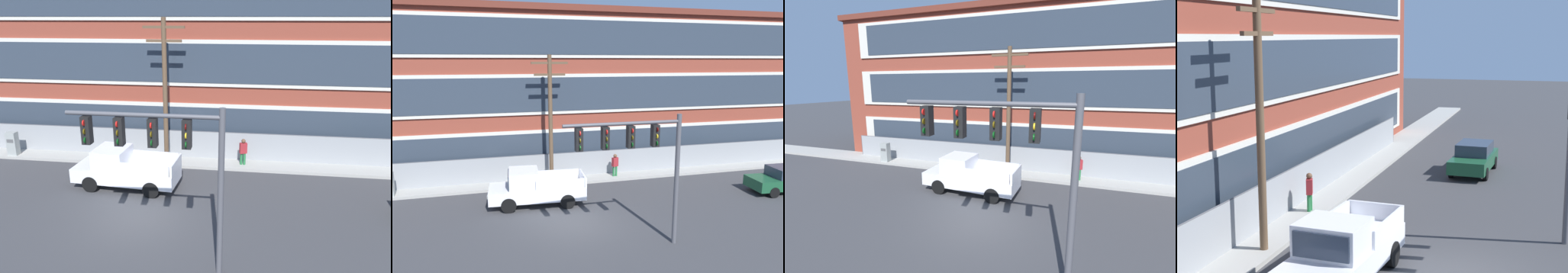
# 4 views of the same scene
# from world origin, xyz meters

# --- Properties ---
(ground_plane) EXTENTS (160.00, 160.00, 0.00)m
(ground_plane) POSITION_xyz_m (0.00, 0.00, 0.00)
(ground_plane) COLOR #38383A
(sidewalk_building_side) EXTENTS (80.00, 2.11, 0.16)m
(sidewalk_building_side) POSITION_xyz_m (0.00, 6.90, 0.08)
(sidewalk_building_side) COLOR #9E9B93
(sidewalk_building_side) RESTS_ON ground
(brick_mill_building) EXTENTS (40.30, 10.39, 11.42)m
(brick_mill_building) POSITION_xyz_m (5.65, 12.85, 5.72)
(brick_mill_building) COLOR brown
(brick_mill_building) RESTS_ON ground
(chain_link_fence) EXTENTS (33.17, 0.06, 1.80)m
(chain_link_fence) POSITION_xyz_m (3.74, 7.35, 0.92)
(chain_link_fence) COLOR gray
(chain_link_fence) RESTS_ON ground
(traffic_signal_mast) EXTENTS (5.01, 0.43, 5.71)m
(traffic_signal_mast) POSITION_xyz_m (1.99, -3.02, 4.25)
(traffic_signal_mast) COLOR #4C4C51
(traffic_signal_mast) RESTS_ON ground
(pickup_truck_white) EXTENTS (5.37, 2.35, 2.03)m
(pickup_truck_white) POSITION_xyz_m (-1.55, 3.10, 0.96)
(pickup_truck_white) COLOR silver
(pickup_truck_white) RESTS_ON ground
(utility_pole_near_corner) EXTENTS (2.25, 0.26, 8.23)m
(utility_pole_near_corner) POSITION_xyz_m (-0.08, 6.31, 4.54)
(utility_pole_near_corner) COLOR brown
(utility_pole_near_corner) RESTS_ON ground
(electrical_cabinet) EXTENTS (0.59, 0.49, 1.60)m
(electrical_cabinet) POSITION_xyz_m (-9.61, 6.23, 0.80)
(electrical_cabinet) COLOR #939993
(electrical_cabinet) RESTS_ON ground
(pedestrian_near_cabinet) EXTENTS (0.46, 0.36, 1.69)m
(pedestrian_near_cabinet) POSITION_xyz_m (4.30, 6.54, 0.97)
(pedestrian_near_cabinet) COLOR #236B38
(pedestrian_near_cabinet) RESTS_ON ground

